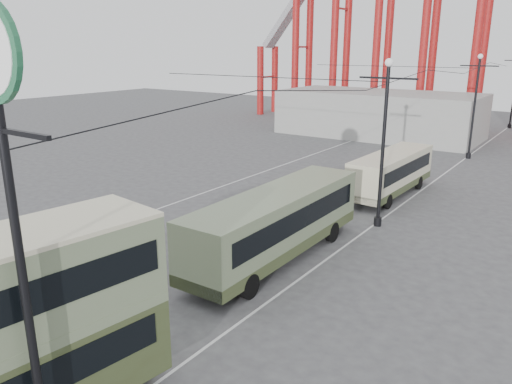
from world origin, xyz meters
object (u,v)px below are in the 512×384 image
Objects in this scene: lamp_post_near at (5,152)px; single_decker_cream at (391,172)px; single_decker_green at (277,222)px; pedestrian at (223,254)px.

lamp_post_near is 28.16m from single_decker_cream.
single_decker_cream is (0.59, 13.68, -0.23)m from single_decker_green.
lamp_post_near reaches higher than single_decker_cream.
single_decker_green reaches higher than pedestrian.
pedestrian is (-3.32, 10.98, -6.90)m from lamp_post_near.
lamp_post_near is 1.13× the size of single_decker_cream.
single_decker_green is 13.69m from single_decker_cream.
single_decker_cream is at bearing -105.26° from pedestrian.
single_decker_green is at bearing -120.64° from pedestrian.
single_decker_cream is 4.94× the size of pedestrian.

